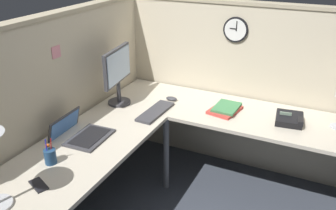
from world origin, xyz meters
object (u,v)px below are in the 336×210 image
at_px(pen_cup, 50,156).
at_px(cell_phone, 39,185).
at_px(book_stack, 226,109).
at_px(keyboard, 155,112).
at_px(office_phone, 290,120).
at_px(computer_mouse, 171,99).
at_px(laptop, 79,133).
at_px(monitor, 118,72).
at_px(wall_clock, 236,30).

height_order(pen_cup, cell_phone, pen_cup).
distance_m(cell_phone, book_stack, 1.61).
height_order(keyboard, office_phone, office_phone).
xyz_separation_m(pen_cup, book_stack, (1.24, -0.79, -0.03)).
bearing_deg(keyboard, computer_mouse, -0.39).
relative_size(cell_phone, book_stack, 0.46).
relative_size(laptop, cell_phone, 2.75).
distance_m(laptop, book_stack, 1.22).
height_order(laptop, office_phone, laptop).
bearing_deg(pen_cup, book_stack, -32.58).
xyz_separation_m(monitor, cell_phone, (-1.20, -0.21, -0.29)).
bearing_deg(computer_mouse, book_stack, -90.54).
bearing_deg(laptop, office_phone, -57.73).
relative_size(monitor, keyboard, 1.16).
xyz_separation_m(office_phone, wall_clock, (0.37, 0.59, 0.57)).
height_order(monitor, computer_mouse, monitor).
height_order(keyboard, computer_mouse, computer_mouse).
distance_m(monitor, computer_mouse, 0.54).
height_order(computer_mouse, wall_clock, wall_clock).
bearing_deg(pen_cup, computer_mouse, -12.86).
bearing_deg(laptop, pen_cup, -170.27).
height_order(computer_mouse, pen_cup, pen_cup).
bearing_deg(wall_clock, laptop, 147.59).
height_order(monitor, cell_phone, monitor).
xyz_separation_m(keyboard, book_stack, (0.29, -0.52, 0.01)).
bearing_deg(pen_cup, laptop, 9.73).
height_order(monitor, office_phone, monitor).
relative_size(keyboard, book_stack, 1.37).
bearing_deg(cell_phone, keyboard, 14.72).
distance_m(keyboard, wall_clock, 1.00).
xyz_separation_m(laptop, office_phone, (0.87, -1.38, 0.01)).
height_order(computer_mouse, book_stack, book_stack).
xyz_separation_m(monitor, book_stack, (0.25, -0.90, -0.27)).
relative_size(monitor, pen_cup, 2.78).
bearing_deg(laptop, cell_phone, -164.41).
distance_m(pen_cup, office_phone, 1.80).
bearing_deg(monitor, wall_clock, -53.52).
bearing_deg(office_phone, wall_clock, 57.49).
relative_size(computer_mouse, wall_clock, 0.47).
bearing_deg(computer_mouse, office_phone, -90.61).
bearing_deg(monitor, keyboard, -95.65).
height_order(cell_phone, office_phone, office_phone).
relative_size(laptop, keyboard, 0.92).
xyz_separation_m(cell_phone, book_stack, (1.45, -0.69, 0.02)).
height_order(office_phone, book_stack, office_phone).
bearing_deg(keyboard, book_stack, -59.01).
relative_size(computer_mouse, pen_cup, 0.58).
xyz_separation_m(laptop, computer_mouse, (0.88, -0.35, -0.01)).
height_order(laptop, book_stack, laptop).
relative_size(laptop, office_phone, 1.75).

